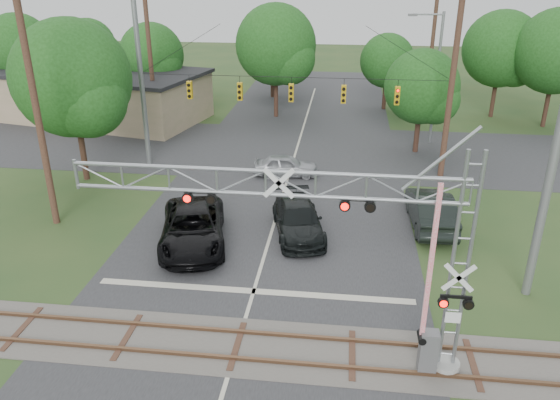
# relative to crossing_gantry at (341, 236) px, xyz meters

# --- Properties ---
(ground) EXTENTS (160.00, 160.00, 0.00)m
(ground) POSITION_rel_crossing_gantry_xyz_m (-3.43, -1.64, -4.77)
(ground) COLOR #28431F
(ground) RESTS_ON ground
(road_main) EXTENTS (14.00, 90.00, 0.02)m
(road_main) POSITION_rel_crossing_gantry_xyz_m (-3.43, 8.36, -4.76)
(road_main) COLOR #29292C
(road_main) RESTS_ON ground
(road_cross) EXTENTS (90.00, 12.00, 0.02)m
(road_cross) POSITION_rel_crossing_gantry_xyz_m (-3.43, 22.36, -4.76)
(road_cross) COLOR #29292C
(road_cross) RESTS_ON ground
(railroad_track) EXTENTS (90.00, 3.20, 0.17)m
(railroad_track) POSITION_rel_crossing_gantry_xyz_m (-3.43, 0.36, -4.74)
(railroad_track) COLOR #4F4A44
(railroad_track) RESTS_ON ground
(crossing_gantry) EXTENTS (12.38, 0.97, 7.61)m
(crossing_gantry) POSITION_rel_crossing_gantry_xyz_m (0.00, 0.00, 0.00)
(crossing_gantry) COLOR gray
(crossing_gantry) RESTS_ON ground
(traffic_signal_span) EXTENTS (19.34, 0.36, 11.50)m
(traffic_signal_span) POSITION_rel_crossing_gantry_xyz_m (-2.50, 18.36, 0.87)
(traffic_signal_span) COLOR gray
(traffic_signal_span) RESTS_ON ground
(pickup_black) EXTENTS (4.28, 6.82, 1.76)m
(pickup_black) POSITION_rel_crossing_gantry_xyz_m (-6.94, 7.56, -3.89)
(pickup_black) COLOR black
(pickup_black) RESTS_ON ground
(car_dark) EXTENTS (3.37, 5.73, 1.56)m
(car_dark) POSITION_rel_crossing_gantry_xyz_m (-2.12, 9.28, -3.99)
(car_dark) COLOR black
(car_dark) RESTS_ON ground
(sedan_silver) EXTENTS (4.08, 1.88, 1.35)m
(sedan_silver) POSITION_rel_crossing_gantry_xyz_m (-3.62, 17.22, -4.09)
(sedan_silver) COLOR #919498
(sedan_silver) RESTS_ON ground
(suv_dark) EXTENTS (2.13, 5.51, 1.79)m
(suv_dark) POSITION_rel_crossing_gantry_xyz_m (4.46, 11.02, -3.87)
(suv_dark) COLOR black
(suv_dark) RESTS_ON ground
(commercial_building) EXTENTS (18.85, 12.39, 4.05)m
(commercial_building) POSITION_rel_crossing_gantry_xyz_m (-20.81, 29.08, -2.74)
(commercial_building) COLOR gray
(commercial_building) RESTS_ON ground
(streetlight) EXTENTS (2.48, 0.26, 9.32)m
(streetlight) POSITION_rel_crossing_gantry_xyz_m (6.08, 25.37, 0.44)
(streetlight) COLOR gray
(streetlight) RESTS_ON ground
(utility_poles) EXTENTS (24.66, 30.24, 13.90)m
(utility_poles) POSITION_rel_crossing_gantry_xyz_m (-0.84, 20.11, 1.60)
(utility_poles) COLOR #3A261B
(utility_poles) RESTS_ON ground
(treeline) EXTENTS (57.96, 30.31, 9.65)m
(treeline) POSITION_rel_crossing_gantry_xyz_m (-4.05, 30.72, 0.78)
(treeline) COLOR #382319
(treeline) RESTS_ON ground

